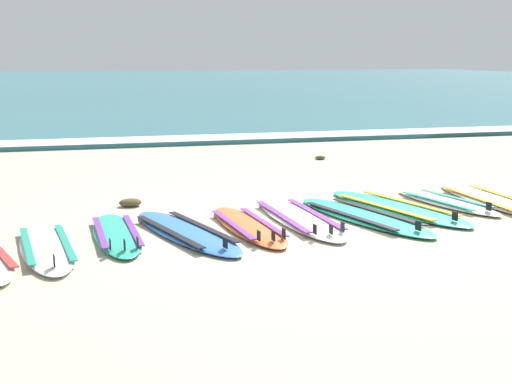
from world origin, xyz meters
name	(u,v)px	position (x,y,z in m)	size (l,w,h in m)	color
ground_plane	(304,225)	(0.00, 0.00, 0.00)	(80.00, 80.00, 0.00)	#C1B599
sea	(122,84)	(0.00, 37.54, 0.05)	(80.00, 60.00, 0.10)	teal
wave_foam_strip	(196,140)	(0.00, 8.11, 0.06)	(80.00, 1.15, 0.11)	white
surfboard_1	(47,247)	(-2.99, -0.36, 0.04)	(0.81, 2.22, 0.18)	white
surfboard_2	(117,234)	(-2.24, 0.00, 0.04)	(0.62, 2.06, 0.18)	#2DB793
surfboard_3	(186,232)	(-1.46, -0.09, 0.04)	(1.29, 2.45, 0.18)	#3875CC
surfboard_4	(248,226)	(-0.71, 0.00, 0.04)	(0.74, 2.16, 0.18)	orange
surfboard_5	(299,218)	(0.01, 0.25, 0.04)	(0.80, 2.51, 0.18)	white
surfboard_6	(363,216)	(0.82, 0.12, 0.04)	(1.32, 2.55, 0.18)	#2DB793
surfboard_7	(397,208)	(1.44, 0.48, 0.04)	(1.40, 2.65, 0.18)	#2DB793
surfboard_8	(446,202)	(2.26, 0.63, 0.04)	(0.95, 1.99, 0.18)	white
surfboard_9	(494,201)	(2.95, 0.55, 0.04)	(0.73, 2.58, 0.18)	white
seaweed_clump_near_shoreline	(320,158)	(1.93, 4.94, 0.04)	(0.21, 0.17, 0.07)	#4C4228
seaweed_clump_mid_sand	(130,203)	(-1.98, 1.58, 0.05)	(0.31, 0.24, 0.11)	#4C4228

